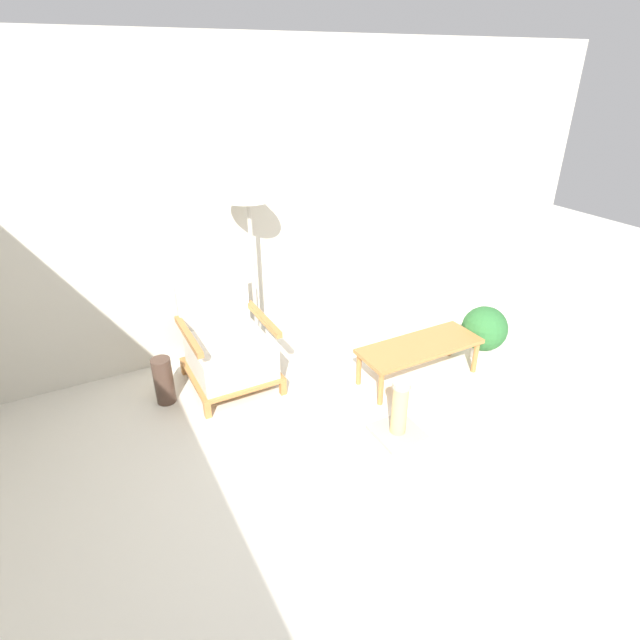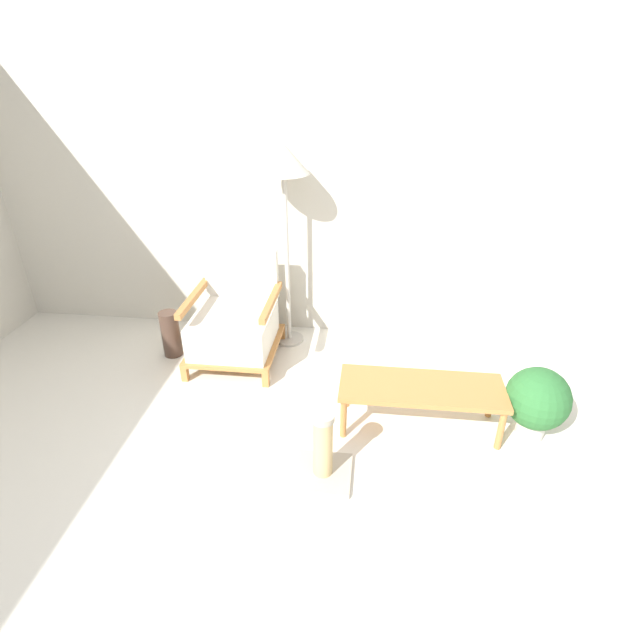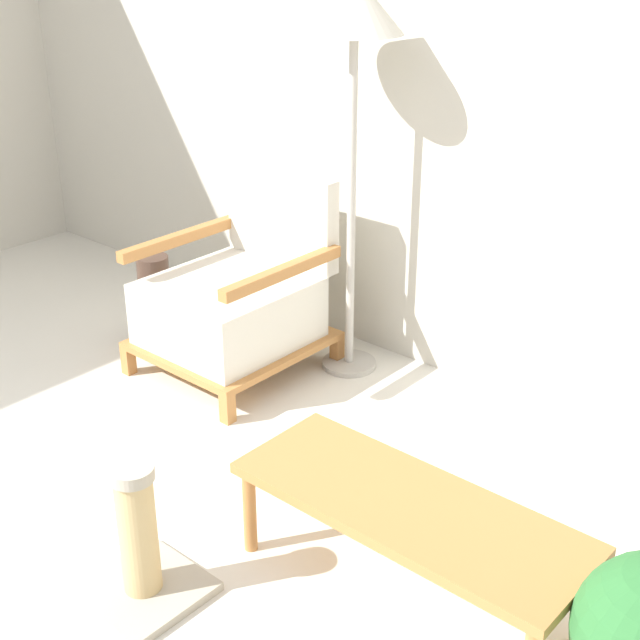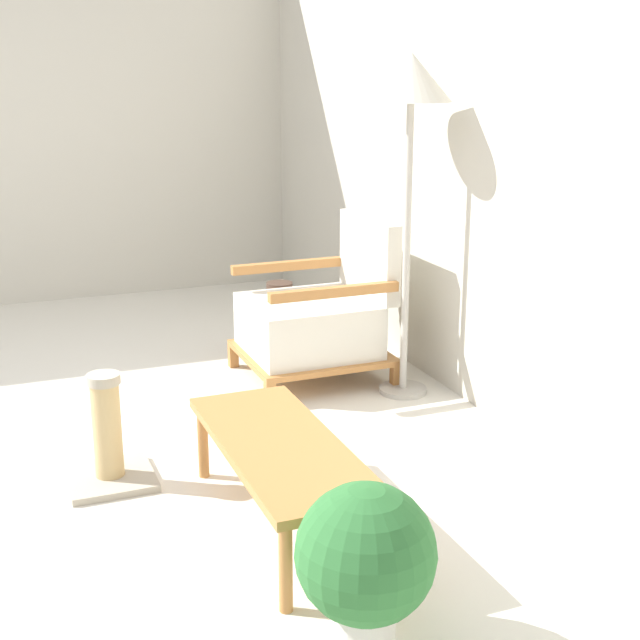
{
  "view_description": "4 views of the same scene",
  "coord_description": "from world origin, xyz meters",
  "views": [
    {
      "loc": [
        -1.59,
        -1.77,
        2.49
      ],
      "look_at": [
        0.18,
        1.51,
        0.55
      ],
      "focal_mm": 28.0,
      "sensor_mm": 36.0,
      "label": 1
    },
    {
      "loc": [
        0.55,
        -1.7,
        2.29
      ],
      "look_at": [
        0.18,
        1.51,
        0.55
      ],
      "focal_mm": 28.0,
      "sensor_mm": 36.0,
      "label": 2
    },
    {
      "loc": [
        2.12,
        -0.73,
        1.92
      ],
      "look_at": [
        0.18,
        1.51,
        0.55
      ],
      "focal_mm": 50.0,
      "sensor_mm": 36.0,
      "label": 3
    },
    {
      "loc": [
        3.71,
        0.1,
        1.66
      ],
      "look_at": [
        0.18,
        1.51,
        0.55
      ],
      "focal_mm": 50.0,
      "sensor_mm": 36.0,
      "label": 4
    }
  ],
  "objects": [
    {
      "name": "wall_back",
      "position": [
        0.0,
        2.39,
        1.35
      ],
      "size": [
        8.0,
        0.06,
        2.7
      ],
      "color": "beige",
      "rests_on": "ground_plane"
    },
    {
      "name": "potted_plant",
      "position": [
        1.66,
        1.06,
        0.29
      ],
      "size": [
        0.42,
        0.42,
        0.51
      ],
      "color": "beige",
      "rests_on": "ground_plane"
    },
    {
      "name": "armchair",
      "position": [
        -0.56,
        1.78,
        0.33
      ],
      "size": [
        0.7,
        0.75,
        0.86
      ],
      "color": "#B2753D",
      "rests_on": "ground_plane"
    },
    {
      "name": "scratching_post",
      "position": [
        0.31,
        0.53,
        0.17
      ],
      "size": [
        0.35,
        0.35,
        0.47
      ],
      "color": "#B2A893",
      "rests_on": "ground_plane"
    },
    {
      "name": "ground_plane",
      "position": [
        0.0,
        0.0,
        0.0
      ],
      "size": [
        14.0,
        14.0,
        0.0
      ],
      "primitive_type": "plane",
      "color": "silver"
    },
    {
      "name": "vase",
      "position": [
        -1.12,
        1.76,
        0.2
      ],
      "size": [
        0.16,
        0.16,
        0.4
      ],
      "primitive_type": "cylinder",
      "color": "#473328",
      "rests_on": "ground_plane"
    },
    {
      "name": "floor_lamp",
      "position": [
        -0.17,
        2.11,
        1.48
      ],
      "size": [
        0.4,
        0.4,
        1.7
      ],
      "color": "#B7B2A8",
      "rests_on": "ground_plane"
    },
    {
      "name": "coffee_table",
      "position": [
        0.91,
        1.06,
        0.3
      ],
      "size": [
        1.09,
        0.41,
        0.34
      ],
      "color": "#B2753D",
      "rests_on": "ground_plane"
    }
  ]
}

